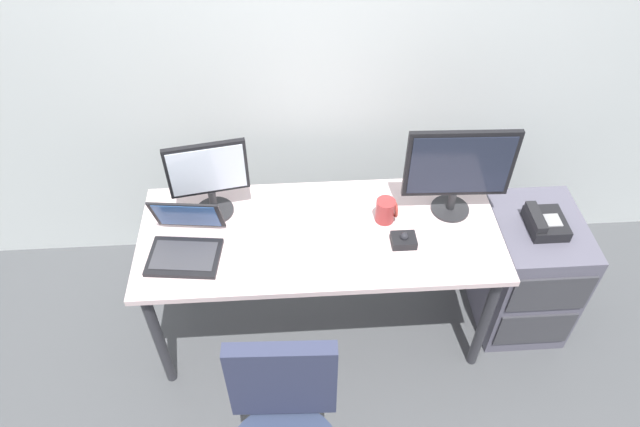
% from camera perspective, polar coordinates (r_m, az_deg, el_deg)
% --- Properties ---
extents(ground_plane, '(8.00, 8.00, 0.00)m').
position_cam_1_polar(ground_plane, '(3.20, 0.00, -10.74)').
color(ground_plane, '#484A4C').
extents(back_wall, '(6.00, 0.10, 2.80)m').
position_cam_1_polar(back_wall, '(2.78, -0.93, 18.47)').
color(back_wall, silver).
rests_on(back_wall, ground).
extents(desk, '(1.65, 0.68, 0.72)m').
position_cam_1_polar(desk, '(2.69, 0.00, -2.96)').
color(desk, beige).
rests_on(desk, ground).
extents(file_cabinet, '(0.42, 0.53, 0.68)m').
position_cam_1_polar(file_cabinet, '(3.15, 19.65, -5.40)').
color(file_cabinet, '#555363').
rests_on(file_cabinet, ground).
extents(desk_phone, '(0.17, 0.20, 0.09)m').
position_cam_1_polar(desk_phone, '(2.88, 21.38, -0.84)').
color(desk_phone, black).
rests_on(desk_phone, file_cabinet).
extents(monitor_main, '(0.49, 0.18, 0.46)m').
position_cam_1_polar(monitor_main, '(2.63, 13.61, 4.35)').
color(monitor_main, '#262628').
rests_on(monitor_main, desk).
extents(monitor_side, '(0.36, 0.18, 0.40)m').
position_cam_1_polar(monitor_side, '(2.62, -11.00, 3.68)').
color(monitor_side, '#262628').
rests_on(monitor_side, desk).
extents(keyboard, '(0.42, 0.17, 0.03)m').
position_cam_1_polar(keyboard, '(2.55, -1.70, -3.36)').
color(keyboard, silver).
rests_on(keyboard, desk).
extents(laptop, '(0.34, 0.33, 0.23)m').
position_cam_1_polar(laptop, '(2.59, -13.20, -2.73)').
color(laptop, black).
rests_on(laptop, desk).
extents(trackball_mouse, '(0.11, 0.09, 0.07)m').
position_cam_1_polar(trackball_mouse, '(2.59, 8.29, -2.61)').
color(trackball_mouse, black).
rests_on(trackball_mouse, desk).
extents(coffee_mug, '(0.10, 0.09, 0.12)m').
position_cam_1_polar(coffee_mug, '(2.66, 6.54, 0.30)').
color(coffee_mug, '#9C3030').
rests_on(coffee_mug, desk).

